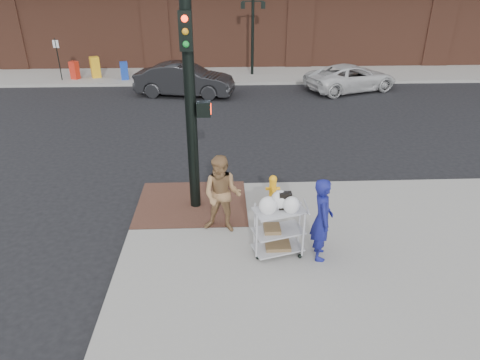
{
  "coord_description": "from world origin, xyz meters",
  "views": [
    {
      "loc": [
        0.22,
        -8.81,
        5.6
      ],
      "look_at": [
        0.6,
        -0.02,
        1.25
      ],
      "focal_mm": 32.0,
      "sensor_mm": 36.0,
      "label": 1
    }
  ],
  "objects_px": {
    "lamp_post": "(253,29)",
    "fire_hydrant": "(273,189)",
    "sedan_dark": "(185,80)",
    "utility_cart": "(279,227)",
    "woman_blue": "(322,219)",
    "traffic_signal_pole": "(191,104)",
    "minivan_white": "(351,78)",
    "pedestrian_tan": "(222,195)"
  },
  "relations": [
    {
      "from": "lamp_post",
      "to": "traffic_signal_pole",
      "type": "xyz_separation_m",
      "value": [
        -2.48,
        -15.23,
        0.21
      ]
    },
    {
      "from": "minivan_white",
      "to": "fire_hydrant",
      "type": "bearing_deg",
      "value": 134.95
    },
    {
      "from": "fire_hydrant",
      "to": "utility_cart",
      "type": "bearing_deg",
      "value": -93.39
    },
    {
      "from": "minivan_white",
      "to": "utility_cart",
      "type": "distance_m",
      "value": 14.98
    },
    {
      "from": "pedestrian_tan",
      "to": "minivan_white",
      "type": "bearing_deg",
      "value": 76.91
    },
    {
      "from": "woman_blue",
      "to": "utility_cart",
      "type": "distance_m",
      "value": 0.9
    },
    {
      "from": "lamp_post",
      "to": "utility_cart",
      "type": "height_order",
      "value": "lamp_post"
    },
    {
      "from": "woman_blue",
      "to": "fire_hydrant",
      "type": "xyz_separation_m",
      "value": [
        -0.73,
        2.31,
        -0.5
      ]
    },
    {
      "from": "minivan_white",
      "to": "woman_blue",
      "type": "bearing_deg",
      "value": 141.19
    },
    {
      "from": "lamp_post",
      "to": "sedan_dark",
      "type": "relative_size",
      "value": 0.85
    },
    {
      "from": "pedestrian_tan",
      "to": "fire_hydrant",
      "type": "xyz_separation_m",
      "value": [
        1.29,
        1.22,
        -0.52
      ]
    },
    {
      "from": "woman_blue",
      "to": "minivan_white",
      "type": "bearing_deg",
      "value": -13.49
    },
    {
      "from": "lamp_post",
      "to": "traffic_signal_pole",
      "type": "height_order",
      "value": "traffic_signal_pole"
    },
    {
      "from": "lamp_post",
      "to": "fire_hydrant",
      "type": "height_order",
      "value": "lamp_post"
    },
    {
      "from": "lamp_post",
      "to": "fire_hydrant",
      "type": "relative_size",
      "value": 5.09
    },
    {
      "from": "utility_cart",
      "to": "fire_hydrant",
      "type": "bearing_deg",
      "value": 86.61
    },
    {
      "from": "traffic_signal_pole",
      "to": "utility_cart",
      "type": "relative_size",
      "value": 3.52
    },
    {
      "from": "woman_blue",
      "to": "utility_cart",
      "type": "relative_size",
      "value": 1.26
    },
    {
      "from": "lamp_post",
      "to": "pedestrian_tan",
      "type": "xyz_separation_m",
      "value": [
        -1.81,
        -16.38,
        -1.55
      ]
    },
    {
      "from": "sedan_dark",
      "to": "utility_cart",
      "type": "distance_m",
      "value": 13.68
    },
    {
      "from": "pedestrian_tan",
      "to": "sedan_dark",
      "type": "height_order",
      "value": "pedestrian_tan"
    },
    {
      "from": "lamp_post",
      "to": "fire_hydrant",
      "type": "xyz_separation_m",
      "value": [
        -0.52,
        -15.17,
        -2.07
      ]
    },
    {
      "from": "woman_blue",
      "to": "sedan_dark",
      "type": "bearing_deg",
      "value": 20.14
    },
    {
      "from": "pedestrian_tan",
      "to": "fire_hydrant",
      "type": "bearing_deg",
      "value": 57.13
    },
    {
      "from": "traffic_signal_pole",
      "to": "pedestrian_tan",
      "type": "distance_m",
      "value": 2.21
    },
    {
      "from": "sedan_dark",
      "to": "fire_hydrant",
      "type": "height_order",
      "value": "sedan_dark"
    },
    {
      "from": "traffic_signal_pole",
      "to": "minivan_white",
      "type": "xyz_separation_m",
      "value": [
        7.28,
        11.86,
        -2.17
      ]
    },
    {
      "from": "pedestrian_tan",
      "to": "lamp_post",
      "type": "bearing_deg",
      "value": 97.53
    },
    {
      "from": "pedestrian_tan",
      "to": "minivan_white",
      "type": "height_order",
      "value": "pedestrian_tan"
    },
    {
      "from": "traffic_signal_pole",
      "to": "fire_hydrant",
      "type": "distance_m",
      "value": 3.01
    },
    {
      "from": "utility_cart",
      "to": "lamp_post",
      "type": "bearing_deg",
      "value": 87.86
    },
    {
      "from": "sedan_dark",
      "to": "fire_hydrant",
      "type": "distance_m",
      "value": 11.61
    },
    {
      "from": "pedestrian_tan",
      "to": "minivan_white",
      "type": "relative_size",
      "value": 0.39
    },
    {
      "from": "woman_blue",
      "to": "utility_cart",
      "type": "bearing_deg",
      "value": 84.5
    },
    {
      "from": "minivan_white",
      "to": "utility_cart",
      "type": "relative_size",
      "value": 3.33
    },
    {
      "from": "woman_blue",
      "to": "minivan_white",
      "type": "height_order",
      "value": "woman_blue"
    },
    {
      "from": "pedestrian_tan",
      "to": "utility_cart",
      "type": "height_order",
      "value": "pedestrian_tan"
    },
    {
      "from": "traffic_signal_pole",
      "to": "woman_blue",
      "type": "relative_size",
      "value": 2.78
    },
    {
      "from": "sedan_dark",
      "to": "pedestrian_tan",
      "type": "bearing_deg",
      "value": -160.93
    },
    {
      "from": "utility_cart",
      "to": "sedan_dark",
      "type": "bearing_deg",
      "value": 102.33
    },
    {
      "from": "utility_cart",
      "to": "fire_hydrant",
      "type": "xyz_separation_m",
      "value": [
        0.13,
        2.16,
        -0.24
      ]
    },
    {
      "from": "fire_hydrant",
      "to": "pedestrian_tan",
      "type": "bearing_deg",
      "value": -136.71
    }
  ]
}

